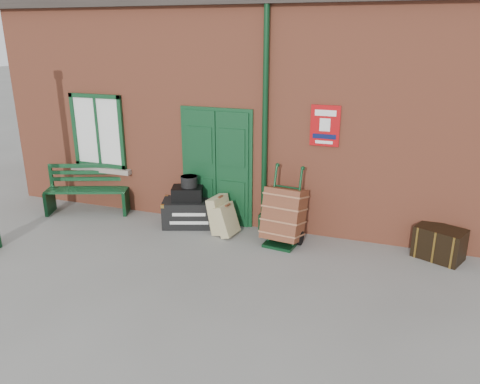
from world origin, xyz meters
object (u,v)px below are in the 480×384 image
at_px(porter_trolley, 284,215).
at_px(dark_trunk, 439,243).
at_px(houdini_trunk, 191,213).
at_px(bench, 88,188).

relative_size(porter_trolley, dark_trunk, 1.83).
bearing_deg(dark_trunk, houdini_trunk, -155.32).
xyz_separation_m(bench, houdini_trunk, (2.31, 0.02, -0.25)).
distance_m(bench, houdini_trunk, 2.33).
distance_m(houdini_trunk, porter_trolley, 1.92).
xyz_separation_m(bench, dark_trunk, (6.78, 0.10, -0.25)).
xyz_separation_m(porter_trolley, dark_trunk, (2.57, 0.26, -0.26)).
bearing_deg(dark_trunk, porter_trolley, -150.57).
height_order(bench, houdini_trunk, bench).
xyz_separation_m(houdini_trunk, dark_trunk, (4.47, 0.09, 0.01)).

